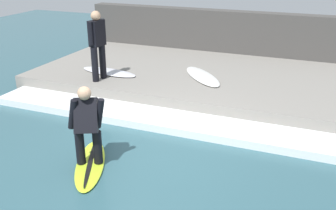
{
  "coord_description": "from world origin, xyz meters",
  "views": [
    {
      "loc": [
        -5.65,
        -2.61,
        3.49
      ],
      "look_at": [
        0.82,
        0.0,
        0.7
      ],
      "focal_mm": 42.0,
      "sensor_mm": 36.0,
      "label": 1
    }
  ],
  "objects_px": {
    "surfer_riding": "(87,122)",
    "surfboard_spare": "(202,76)",
    "surfboard_waiting_near": "(109,72)",
    "surfboard_riding": "(90,164)",
    "surfer_waiting_near": "(97,42)"
  },
  "relations": [
    {
      "from": "surfboard_riding",
      "to": "surfboard_spare",
      "type": "height_order",
      "value": "surfboard_spare"
    },
    {
      "from": "surfer_riding",
      "to": "surfboard_spare",
      "type": "height_order",
      "value": "surfer_riding"
    },
    {
      "from": "surfboard_riding",
      "to": "surfer_waiting_near",
      "type": "relative_size",
      "value": 1.03
    },
    {
      "from": "surfer_waiting_near",
      "to": "surfboard_spare",
      "type": "xyz_separation_m",
      "value": [
        1.14,
        -2.35,
        -0.93
      ]
    },
    {
      "from": "surfer_waiting_near",
      "to": "surfer_riding",
      "type": "bearing_deg",
      "value": -151.85
    },
    {
      "from": "surfboard_riding",
      "to": "surfer_riding",
      "type": "distance_m",
      "value": 0.79
    },
    {
      "from": "surfboard_riding",
      "to": "surfboard_waiting_near",
      "type": "distance_m",
      "value": 4.14
    },
    {
      "from": "surfer_riding",
      "to": "surfboard_waiting_near",
      "type": "bearing_deg",
      "value": 25.27
    },
    {
      "from": "surfer_waiting_near",
      "to": "surfboard_spare",
      "type": "bearing_deg",
      "value": -64.07
    },
    {
      "from": "surfer_riding",
      "to": "surfer_waiting_near",
      "type": "height_order",
      "value": "surfer_waiting_near"
    },
    {
      "from": "surfboard_riding",
      "to": "surfer_riding",
      "type": "relative_size",
      "value": 1.27
    },
    {
      "from": "surfboard_riding",
      "to": "surfboard_spare",
      "type": "relative_size",
      "value": 1.01
    },
    {
      "from": "surfer_riding",
      "to": "surfboard_waiting_near",
      "type": "height_order",
      "value": "surfer_riding"
    },
    {
      "from": "surfer_waiting_near",
      "to": "surfboard_waiting_near",
      "type": "distance_m",
      "value": 1.1
    },
    {
      "from": "surfer_waiting_near",
      "to": "surfboard_spare",
      "type": "relative_size",
      "value": 0.98
    }
  ]
}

